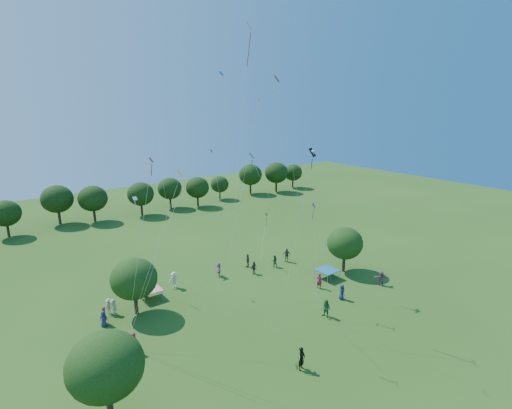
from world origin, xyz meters
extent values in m
plane|color=#30581A|center=(0.00, 0.00, 0.00)|extent=(160.00, 160.00, 0.00)
cylinder|color=#422B19|center=(-15.75, 8.78, 1.03)|extent=(0.42, 0.42, 2.06)
ellipsoid|color=#1E4012|center=(-15.75, 8.78, 4.12)|extent=(4.84, 4.84, 4.35)
cylinder|color=#422B19|center=(-9.39, 20.95, 0.90)|extent=(0.37, 0.37, 1.80)
ellipsoid|color=#1E4012|center=(-9.39, 20.95, 3.69)|extent=(4.45, 4.45, 4.00)
cylinder|color=#422B19|center=(14.47, 15.45, 0.90)|extent=(0.37, 0.37, 1.81)
ellipsoid|color=#1E4012|center=(14.47, 15.45, 3.63)|extent=(4.30, 4.30, 3.87)
cylinder|color=#422B19|center=(-16.56, 54.89, 0.92)|extent=(0.38, 0.38, 1.84)
ellipsoid|color=#17320E|center=(-16.56, 54.89, 3.72)|extent=(4.42, 4.42, 3.98)
cylinder|color=#422B19|center=(-8.83, 57.29, 1.07)|extent=(0.44, 0.44, 2.14)
ellipsoid|color=#17320E|center=(-8.83, 57.29, 4.33)|extent=(5.14, 5.14, 4.63)
cylinder|color=#422B19|center=(-3.73, 55.12, 1.01)|extent=(0.42, 0.42, 2.03)
ellipsoid|color=#17320E|center=(-3.73, 55.12, 4.09)|extent=(4.86, 4.86, 4.37)
cylinder|color=#422B19|center=(4.25, 54.00, 0.98)|extent=(0.40, 0.40, 1.96)
ellipsoid|color=#17320E|center=(4.25, 54.00, 3.96)|extent=(4.71, 4.71, 4.24)
cylinder|color=#422B19|center=(10.62, 55.53, 0.96)|extent=(0.39, 0.39, 1.91)
ellipsoid|color=#17320E|center=(10.62, 55.53, 3.87)|extent=(4.59, 4.59, 4.13)
cylinder|color=#422B19|center=(15.42, 53.36, 0.94)|extent=(0.39, 0.39, 1.89)
ellipsoid|color=#17320E|center=(15.42, 53.36, 3.82)|extent=(4.54, 4.54, 4.08)
cylinder|color=#422B19|center=(22.08, 55.90, 0.79)|extent=(0.33, 0.33, 1.58)
ellipsoid|color=#17320E|center=(22.08, 55.90, 3.20)|extent=(3.80, 3.80, 3.42)
cylinder|color=#422B19|center=(30.27, 56.13, 1.07)|extent=(0.44, 0.44, 2.13)
ellipsoid|color=#17320E|center=(30.27, 56.13, 4.31)|extent=(5.12, 5.12, 4.61)
cylinder|color=#422B19|center=(36.10, 54.14, 1.09)|extent=(0.45, 0.45, 2.18)
ellipsoid|color=#17320E|center=(36.10, 54.14, 4.41)|extent=(5.24, 5.24, 4.72)
cylinder|color=#422B19|center=(42.14, 55.19, 0.91)|extent=(0.37, 0.37, 1.81)
ellipsoid|color=#17320E|center=(42.14, 55.19, 3.66)|extent=(4.35, 4.35, 3.91)
cube|color=red|center=(-7.14, 23.03, 1.05)|extent=(2.20, 2.20, 0.08)
cylinder|color=#999999|center=(-8.14, 22.03, 0.55)|extent=(0.05, 0.05, 1.10)
cylinder|color=#999999|center=(-6.14, 22.03, 0.55)|extent=(0.05, 0.05, 1.10)
cylinder|color=#999999|center=(-8.14, 24.03, 0.55)|extent=(0.05, 0.05, 1.10)
cylinder|color=#999999|center=(-6.14, 24.03, 0.55)|extent=(0.05, 0.05, 1.10)
cube|color=#18639C|center=(11.37, 15.24, 1.05)|extent=(2.20, 2.20, 0.08)
cylinder|color=#999999|center=(10.37, 14.24, 0.55)|extent=(0.05, 0.05, 1.10)
cylinder|color=#999999|center=(12.37, 14.24, 0.55)|extent=(0.05, 0.05, 1.10)
cylinder|color=#999999|center=(10.37, 16.24, 0.55)|extent=(0.05, 0.05, 1.10)
cylinder|color=#999999|center=(12.37, 16.24, 0.55)|extent=(0.05, 0.05, 1.10)
imported|color=black|center=(-2.33, 5.08, 0.95)|extent=(0.83, 0.68, 1.91)
imported|color=navy|center=(-12.64, 20.49, 0.77)|extent=(0.85, 0.80, 1.55)
imported|color=maroon|center=(-12.51, 20.94, 0.86)|extent=(0.74, 0.75, 1.71)
imported|color=#296130|center=(4.89, 9.31, 0.91)|extent=(0.66, 0.98, 1.81)
imported|color=#BDA797|center=(-11.23, 22.14, 0.79)|extent=(0.73, 1.12, 1.59)
imported|color=#3A332F|center=(5.28, 21.41, 0.80)|extent=(0.99, 0.57, 1.59)
imported|color=#8E5372|center=(14.90, 10.36, 0.84)|extent=(1.54, 1.45, 1.67)
imported|color=navy|center=(-7.41, 23.79, 0.75)|extent=(0.63, 0.83, 1.50)
imported|color=maroon|center=(-11.77, 15.01, 0.89)|extent=(0.65, 0.78, 1.79)
imported|color=#2B653C|center=(-6.88, 25.47, 0.82)|extent=(0.80, 0.91, 1.63)
imported|color=#B1A08E|center=(-11.55, 22.50, 0.80)|extent=(1.14, 0.81, 1.59)
imported|color=#423735|center=(5.90, 23.53, 0.86)|extent=(0.76, 1.10, 1.72)
imported|color=#AD649C|center=(1.51, 23.30, 0.88)|extent=(1.19, 1.74, 1.76)
imported|color=navy|center=(8.82, 10.79, 0.82)|extent=(0.67, 0.91, 1.64)
imported|color=maroon|center=(8.80, 14.03, 0.89)|extent=(0.60, 0.76, 1.78)
imported|color=#245435|center=(8.58, 21.54, 0.78)|extent=(0.88, 0.74, 1.56)
imported|color=beige|center=(-3.96, 23.81, 0.94)|extent=(1.35, 1.02, 1.89)
imported|color=#474339|center=(10.88, 21.86, 0.90)|extent=(1.14, 1.02, 1.81)
cube|color=black|center=(8.71, 15.71, 14.93)|extent=(1.17, 0.94, 0.88)
cube|color=black|center=(8.71, 15.76, 13.69)|extent=(0.15, 0.27, 1.18)
sphere|color=white|center=(8.71, 15.65, 15.03)|extent=(0.32, 0.32, 0.32)
cylinder|color=white|center=(8.71, 15.65, 14.75)|extent=(0.24, 0.45, 0.30)
cylinder|color=white|center=(8.71, 15.65, 14.75)|extent=(0.24, 0.45, 0.30)
cylinder|color=beige|center=(6.55, 15.12, 7.90)|extent=(4.34, 1.20, 13.21)
cube|color=red|center=(1.59, 17.13, 26.68)|extent=(0.85, 0.87, 0.70)
cube|color=red|center=(1.59, 17.18, 24.68)|extent=(0.08, 0.64, 2.94)
cylinder|color=beige|center=(-1.13, 15.31, 13.82)|extent=(5.47, 3.67, 25.05)
cube|color=red|center=(0.17, 11.45, 21.87)|extent=(0.73, 0.67, 0.52)
cylinder|color=beige|center=(2.32, 10.78, 11.45)|extent=(4.32, 1.37, 20.31)
cube|color=red|center=(-10.21, 12.82, 16.12)|extent=(0.45, 0.48, 0.35)
cube|color=red|center=(-10.21, 12.87, 15.40)|extent=(0.09, 0.21, 0.90)
cylinder|color=beige|center=(-11.17, 14.25, 8.62)|extent=(1.95, 2.87, 14.65)
cube|color=gold|center=(9.64, 26.23, 20.29)|extent=(0.46, 0.42, 0.34)
cylinder|color=beige|center=(7.10, 25.93, 10.71)|extent=(5.11, 0.63, 18.83)
cube|color=#177916|center=(-2.38, 11.43, 15.94)|extent=(0.61, 0.63, 0.43)
cube|color=#177916|center=(-2.38, 11.48, 15.06)|extent=(0.07, 0.24, 1.06)
cylinder|color=beige|center=(1.09, 10.86, 8.51)|extent=(6.94, 1.15, 14.42)
cube|color=blue|center=(-7.15, 8.14, 21.84)|extent=(0.40, 0.36, 0.26)
cylinder|color=beige|center=(-9.55, 11.88, 11.50)|extent=(4.81, 7.51, 20.41)
cube|color=#AC1C89|center=(5.31, 11.90, 10.53)|extent=(0.50, 0.43, 0.40)
cube|color=#AC1C89|center=(5.31, 11.95, 9.65)|extent=(0.12, 0.27, 1.16)
cylinder|color=beige|center=(4.75, 10.88, 5.82)|extent=(1.14, 2.05, 9.04)
cube|color=silver|center=(-7.04, 25.55, 10.36)|extent=(0.51, 0.41, 0.34)
cube|color=silver|center=(-7.04, 25.60, 9.49)|extent=(0.19, 0.25, 1.15)
cylinder|color=beige|center=(-6.53, 24.39, 5.73)|extent=(1.06, 2.33, 8.87)
cube|color=#0C99BB|center=(5.77, 10.57, 6.88)|extent=(0.45, 0.42, 0.38)
cylinder|color=beige|center=(6.56, 10.68, 4.00)|extent=(1.59, 0.23, 5.41)
cube|color=red|center=(4.82, 29.82, 14.00)|extent=(0.32, 0.49, 0.40)
cylinder|color=beige|center=(4.79, 27.62, 7.56)|extent=(0.07, 4.42, 12.52)
cube|color=gold|center=(-6.44, 16.08, 14.27)|extent=(0.71, 0.78, 0.50)
cylinder|color=beige|center=(-9.23, 15.96, 7.65)|extent=(5.60, 0.26, 12.71)
cube|color=#ECA415|center=(-3.44, 27.84, 16.04)|extent=(0.39, 0.46, 0.29)
cylinder|color=beige|center=(-3.50, 25.45, 8.59)|extent=(0.13, 4.78, 14.59)
cube|color=#1A931D|center=(10.45, 25.52, 5.59)|extent=(0.47, 0.41, 0.33)
cube|color=#1A931D|center=(10.45, 25.57, 4.64)|extent=(0.15, 0.31, 1.37)
cylinder|color=beige|center=(8.42, 23.58, 3.36)|extent=(4.08, 3.91, 4.14)
camera|label=1|loc=(-21.23, -14.10, 20.18)|focal=28.00mm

